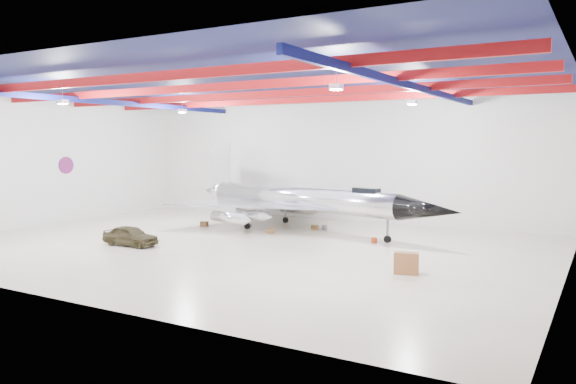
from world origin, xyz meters
The scene contains 16 objects.
floor centered at (0.00, 0.00, 0.00)m, with size 40.00×40.00×0.00m, color beige.
wall_back centered at (0.00, 15.00, 5.50)m, with size 40.00×40.00×0.00m, color silver.
wall_left centered at (-20.00, 0.00, 5.50)m, with size 30.00×30.00×0.00m, color silver.
wall_right centered at (20.00, 0.00, 5.50)m, with size 30.00×30.00×0.00m, color silver.
ceiling centered at (0.00, 0.00, 11.00)m, with size 40.00×40.00×0.00m, color #0A0F38.
ceiling_structure centered at (0.00, 0.00, 10.32)m, with size 39.50×29.50×1.08m.
wall_roundel centered at (-19.94, 2.00, 5.00)m, with size 1.50×1.50×0.10m, color #B21414.
jet_aircraft centered at (0.34, 7.81, 2.30)m, with size 25.41×17.56×7.01m.
jeep centered at (-6.34, -3.82, 0.68)m, with size 1.62×4.02×1.37m, color #3A331D.
desk centered at (12.56, -2.54, 0.59)m, with size 1.28×0.64×1.17m, color brown.
crate_ply centered at (-7.56, 5.71, 0.20)m, with size 0.58×0.47×0.41m, color olive.
parts_bin centered at (1.29, 8.74, 0.18)m, with size 0.52×0.42×0.36m, color olive.
crate_small centered at (-4.31, 7.56, 0.13)m, with size 0.36×0.29×0.25m, color #59595B.
tool_chest centered at (7.64, 5.46, 0.19)m, with size 0.41×0.41×0.37m, color #9F2E0F.
oil_barrel centered at (-0.83, 5.33, 0.19)m, with size 0.54×0.43×0.38m, color olive.
spares_box centered at (1.97, 9.12, 0.19)m, with size 0.42×0.42×0.38m, color #59595B.
Camera 1 is at (21.75, -31.10, 6.96)m, focal length 35.00 mm.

